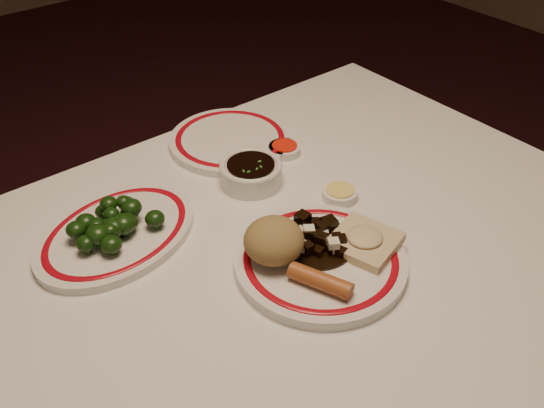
{
  "coord_description": "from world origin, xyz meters",
  "views": [
    {
      "loc": [
        -0.46,
        -0.54,
        1.4
      ],
      "look_at": [
        0.03,
        0.07,
        0.8
      ],
      "focal_mm": 40.0,
      "sensor_mm": 36.0,
      "label": 1
    }
  ],
  "objects": [
    {
      "name": "far_plate",
      "position": [
        0.13,
        0.33,
        0.76
      ],
      "size": [
        0.32,
        0.32,
        0.02
      ],
      "color": "silver",
      "rests_on": "dining_table"
    },
    {
      "name": "dining_table",
      "position": [
        0.0,
        0.0,
        0.66
      ],
      "size": [
        1.2,
        0.9,
        0.75
      ],
      "color": "white",
      "rests_on": "ground"
    },
    {
      "name": "soy_bowl",
      "position": [
        0.08,
        0.2,
        0.77
      ],
      "size": [
        0.11,
        0.11,
        0.04
      ],
      "color": "silver",
      "rests_on": "dining_table"
    },
    {
      "name": "fried_wonton",
      "position": [
        0.1,
        -0.07,
        0.78
      ],
      "size": [
        0.12,
        0.12,
        0.03
      ],
      "color": "beige",
      "rests_on": "main_plate"
    },
    {
      "name": "main_plate",
      "position": [
        0.03,
        -0.05,
        0.76
      ],
      "size": [
        0.34,
        0.34,
        0.02
      ],
      "color": "silver",
      "rests_on": "dining_table"
    },
    {
      "name": "mustard_dish",
      "position": [
        0.18,
        0.06,
        0.76
      ],
      "size": [
        0.06,
        0.06,
        0.02
      ],
      "color": "silver",
      "rests_on": "dining_table"
    },
    {
      "name": "spring_roll",
      "position": [
        -0.02,
        -0.1,
        0.78
      ],
      "size": [
        0.06,
        0.1,
        0.03
      ],
      "primitive_type": "cylinder",
      "rotation": [
        1.57,
        0.0,
        0.38
      ],
      "color": "#A25628",
      "rests_on": "main_plate"
    },
    {
      "name": "sweet_sour_dish",
      "position": [
        0.19,
        0.24,
        0.76
      ],
      "size": [
        0.06,
        0.06,
        0.02
      ],
      "color": "silver",
      "rests_on": "dining_table"
    },
    {
      "name": "broccoli_pile",
      "position": [
        -0.19,
        0.2,
        0.79
      ],
      "size": [
        0.15,
        0.12,
        0.05
      ],
      "color": "#23471C",
      "rests_on": "broccoli_plate"
    },
    {
      "name": "stirfry_heap",
      "position": [
        0.05,
        -0.02,
        0.78
      ],
      "size": [
        0.13,
        0.13,
        0.03
      ],
      "color": "black",
      "rests_on": "main_plate"
    },
    {
      "name": "broccoli_plate",
      "position": [
        -0.19,
        0.21,
        0.76
      ],
      "size": [
        0.33,
        0.31,
        0.02
      ],
      "color": "silver",
      "rests_on": "dining_table"
    },
    {
      "name": "rice_mound",
      "position": [
        -0.03,
        -0.0,
        0.8
      ],
      "size": [
        0.09,
        0.09,
        0.07
      ],
      "primitive_type": "ellipsoid",
      "color": "olive",
      "rests_on": "main_plate"
    }
  ]
}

